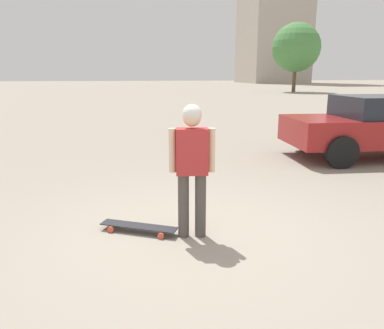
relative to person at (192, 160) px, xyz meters
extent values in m
plane|color=gray|center=(0.00, 0.00, -0.95)|extent=(220.00, 220.00, 0.00)
cylinder|color=#4C4742|center=(-0.01, -0.10, -0.56)|extent=(0.13, 0.13, 0.78)
cylinder|color=#4C4742|center=(0.01, 0.10, -0.56)|extent=(0.13, 0.13, 0.78)
cube|color=#B22D2D|center=(0.00, 0.00, 0.10)|extent=(0.25, 0.39, 0.54)
cylinder|color=beige|center=(-0.03, -0.22, 0.11)|extent=(0.08, 0.08, 0.51)
cylinder|color=beige|center=(0.03, 0.22, 0.11)|extent=(0.08, 0.08, 0.51)
sphere|color=beige|center=(0.00, 0.00, 0.49)|extent=(0.21, 0.21, 0.21)
sphere|color=silver|center=(0.00, 0.00, 0.53)|extent=(0.22, 0.22, 0.22)
cube|color=#232328|center=(-0.23, -0.63, -0.87)|extent=(0.62, 0.96, 0.01)
cylinder|color=#D14C33|center=(-0.29, -0.98, -0.92)|extent=(0.06, 0.08, 0.08)
cylinder|color=#D14C33|center=(-0.48, -0.88, -0.92)|extent=(0.06, 0.08, 0.08)
cylinder|color=#D14C33|center=(0.02, -0.38, -0.92)|extent=(0.06, 0.08, 0.08)
cylinder|color=#D14C33|center=(-0.17, -0.28, -0.92)|extent=(0.06, 0.08, 0.08)
cube|color=maroon|center=(-3.57, 4.99, -0.31)|extent=(2.11, 4.13, 0.61)
cube|color=#1E232D|center=(-3.56, 5.09, 0.24)|extent=(1.76, 1.92, 0.49)
cylinder|color=black|center=(-2.76, 3.69, -0.61)|extent=(0.25, 0.70, 0.69)
cylinder|color=black|center=(-4.57, 3.82, -0.61)|extent=(0.25, 0.70, 0.69)
cylinder|color=brown|center=(-34.86, 17.87, 0.50)|extent=(0.39, 0.39, 2.90)
sphere|color=#478442|center=(-34.86, 17.87, 3.75)|extent=(5.14, 5.14, 5.14)
camera|label=1|loc=(4.16, -0.78, 0.97)|focal=35.00mm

